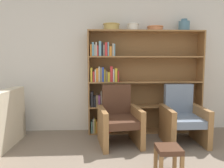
{
  "coord_description": "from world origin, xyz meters",
  "views": [
    {
      "loc": [
        -0.5,
        -1.35,
        1.37
      ],
      "look_at": [
        -0.3,
        2.34,
        0.95
      ],
      "focal_mm": 35.0,
      "sensor_mm": 36.0,
      "label": 1
    }
  ],
  "objects_px": {
    "bowl_brass": "(133,27)",
    "armchair_cushioned": "(182,118)",
    "bowl_sage": "(155,28)",
    "bookshelf": "(134,83)",
    "vase_tall": "(184,26)",
    "bowl_copper": "(111,27)",
    "armchair_leather": "(119,119)",
    "footstool": "(168,153)"
  },
  "relations": [
    {
      "from": "vase_tall",
      "to": "armchair_leather",
      "type": "distance_m",
      "value": 2.08
    },
    {
      "from": "bowl_brass",
      "to": "footstool",
      "type": "xyz_separation_m",
      "value": [
        0.21,
        -1.57,
        -1.69
      ]
    },
    {
      "from": "armchair_leather",
      "to": "vase_tall",
      "type": "bearing_deg",
      "value": -164.19
    },
    {
      "from": "vase_tall",
      "to": "armchair_leather",
      "type": "bearing_deg",
      "value": -156.24
    },
    {
      "from": "bowl_sage",
      "to": "bookshelf",
      "type": "bearing_deg",
      "value": 177.11
    },
    {
      "from": "bookshelf",
      "to": "bowl_brass",
      "type": "xyz_separation_m",
      "value": [
        -0.03,
        -0.02,
        1.03
      ]
    },
    {
      "from": "footstool",
      "to": "armchair_cushioned",
      "type": "bearing_deg",
      "value": 61.58
    },
    {
      "from": "bowl_brass",
      "to": "bowl_sage",
      "type": "relative_size",
      "value": 0.72
    },
    {
      "from": "vase_tall",
      "to": "armchair_cushioned",
      "type": "xyz_separation_m",
      "value": [
        -0.18,
        -0.54,
        -1.58
      ]
    },
    {
      "from": "bookshelf",
      "to": "footstool",
      "type": "xyz_separation_m",
      "value": [
        0.18,
        -1.59,
        -0.66
      ]
    },
    {
      "from": "armchair_cushioned",
      "to": "bowl_sage",
      "type": "bearing_deg",
      "value": -57.3
    },
    {
      "from": "bookshelf",
      "to": "footstool",
      "type": "height_order",
      "value": "bookshelf"
    },
    {
      "from": "bowl_copper",
      "to": "footstool",
      "type": "xyz_separation_m",
      "value": [
        0.59,
        -1.57,
        -1.68
      ]
    },
    {
      "from": "bowl_brass",
      "to": "armchair_leather",
      "type": "height_order",
      "value": "bowl_brass"
    },
    {
      "from": "bowl_sage",
      "to": "armchair_leather",
      "type": "height_order",
      "value": "bowl_sage"
    },
    {
      "from": "bookshelf",
      "to": "footstool",
      "type": "bearing_deg",
      "value": -83.63
    },
    {
      "from": "armchair_cushioned",
      "to": "vase_tall",
      "type": "bearing_deg",
      "value": -108.78
    },
    {
      "from": "bookshelf",
      "to": "bowl_copper",
      "type": "xyz_separation_m",
      "value": [
        -0.42,
        -0.02,
        1.03
      ]
    },
    {
      "from": "bowl_sage",
      "to": "armchair_leather",
      "type": "relative_size",
      "value": 0.32
    },
    {
      "from": "bowl_copper",
      "to": "vase_tall",
      "type": "bearing_deg",
      "value": 0.0
    },
    {
      "from": "armchair_cushioned",
      "to": "footstool",
      "type": "distance_m",
      "value": 1.17
    },
    {
      "from": "bookshelf",
      "to": "footstool",
      "type": "distance_m",
      "value": 1.73
    },
    {
      "from": "vase_tall",
      "to": "footstool",
      "type": "height_order",
      "value": "vase_tall"
    },
    {
      "from": "bookshelf",
      "to": "vase_tall",
      "type": "xyz_separation_m",
      "value": [
        0.91,
        -0.02,
        1.05
      ]
    },
    {
      "from": "armchair_leather",
      "to": "armchair_cushioned",
      "type": "relative_size",
      "value": 1.0
    },
    {
      "from": "bowl_copper",
      "to": "bowl_brass",
      "type": "xyz_separation_m",
      "value": [
        0.39,
        0.0,
        0.0
      ]
    },
    {
      "from": "bowl_sage",
      "to": "armchair_leather",
      "type": "distance_m",
      "value": 1.77
    },
    {
      "from": "bowl_brass",
      "to": "armchair_cushioned",
      "type": "bearing_deg",
      "value": -35.45
    },
    {
      "from": "footstool",
      "to": "bowl_sage",
      "type": "bearing_deg",
      "value": 82.7
    },
    {
      "from": "bowl_sage",
      "to": "armchair_cushioned",
      "type": "xyz_separation_m",
      "value": [
        0.35,
        -0.54,
        -1.53
      ]
    },
    {
      "from": "vase_tall",
      "to": "bookshelf",
      "type": "bearing_deg",
      "value": 178.8
    },
    {
      "from": "bowl_brass",
      "to": "armchair_leather",
      "type": "bearing_deg",
      "value": -118.33
    },
    {
      "from": "bowl_brass",
      "to": "footstool",
      "type": "height_order",
      "value": "bowl_brass"
    },
    {
      "from": "bowl_copper",
      "to": "armchair_leather",
      "type": "xyz_separation_m",
      "value": [
        0.1,
        -0.54,
        -1.55
      ]
    },
    {
      "from": "vase_tall",
      "to": "armchair_leather",
      "type": "height_order",
      "value": "vase_tall"
    },
    {
      "from": "bowl_sage",
      "to": "armchair_cushioned",
      "type": "height_order",
      "value": "bowl_sage"
    },
    {
      "from": "bowl_copper",
      "to": "bowl_sage",
      "type": "relative_size",
      "value": 1.0
    },
    {
      "from": "bowl_copper",
      "to": "vase_tall",
      "type": "xyz_separation_m",
      "value": [
        1.33,
        0.0,
        0.03
      ]
    },
    {
      "from": "bowl_copper",
      "to": "bowl_sage",
      "type": "xyz_separation_m",
      "value": [
        0.79,
        0.0,
        -0.02
      ]
    },
    {
      "from": "vase_tall",
      "to": "footstool",
      "type": "bearing_deg",
      "value": -115.09
    },
    {
      "from": "bowl_copper",
      "to": "bowl_sage",
      "type": "distance_m",
      "value": 0.79
    },
    {
      "from": "bowl_sage",
      "to": "armchair_leather",
      "type": "bearing_deg",
      "value": -142.18
    }
  ]
}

